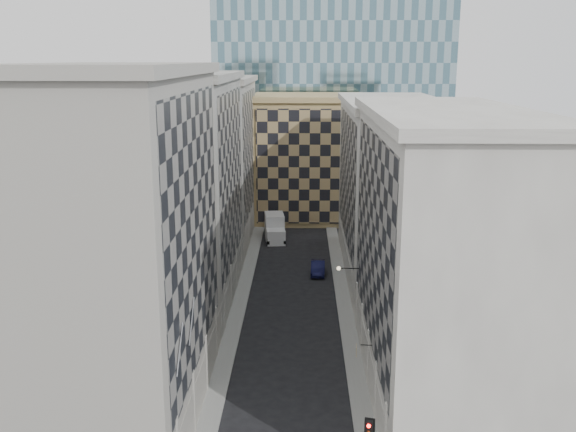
# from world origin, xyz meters

# --- Properties ---
(sidewalk_west) EXTENTS (1.50, 100.00, 0.15)m
(sidewalk_west) POSITION_xyz_m (-5.25, 30.00, 0.07)
(sidewalk_west) COLOR gray
(sidewalk_west) RESTS_ON ground
(sidewalk_east) EXTENTS (1.50, 100.00, 0.15)m
(sidewalk_east) POSITION_xyz_m (5.25, 30.00, 0.07)
(sidewalk_east) COLOR gray
(sidewalk_east) RESTS_ON ground
(bldg_left_a) EXTENTS (10.80, 22.80, 23.70)m
(bldg_left_a) POSITION_xyz_m (-10.88, 11.00, 11.82)
(bldg_left_a) COLOR #A09C90
(bldg_left_a) RESTS_ON ground
(bldg_left_b) EXTENTS (10.80, 22.80, 22.70)m
(bldg_left_b) POSITION_xyz_m (-10.88, 33.00, 11.32)
(bldg_left_b) COLOR gray
(bldg_left_b) RESTS_ON ground
(bldg_left_c) EXTENTS (10.80, 22.80, 21.70)m
(bldg_left_c) POSITION_xyz_m (-10.88, 55.00, 10.83)
(bldg_left_c) COLOR #A09C90
(bldg_left_c) RESTS_ON ground
(bldg_right_a) EXTENTS (10.80, 26.80, 20.70)m
(bldg_right_a) POSITION_xyz_m (10.88, 15.00, 10.32)
(bldg_right_a) COLOR #B5B0A6
(bldg_right_a) RESTS_ON ground
(bldg_right_b) EXTENTS (10.80, 28.80, 19.70)m
(bldg_right_b) POSITION_xyz_m (10.89, 42.00, 9.85)
(bldg_right_b) COLOR #B5B0A6
(bldg_right_b) RESTS_ON ground
(tan_block) EXTENTS (16.80, 14.80, 18.80)m
(tan_block) POSITION_xyz_m (2.00, 67.90, 9.44)
(tan_block) COLOR tan
(tan_block) RESTS_ON ground
(church_tower) EXTENTS (7.20, 7.20, 51.50)m
(church_tower) POSITION_xyz_m (0.00, 82.00, 26.95)
(church_tower) COLOR #312B26
(church_tower) RESTS_ON ground
(flagpoles_left) EXTENTS (0.10, 6.33, 2.33)m
(flagpoles_left) POSITION_xyz_m (-5.90, 6.00, 8.00)
(flagpoles_left) COLOR gray
(flagpoles_left) RESTS_ON ground
(bracket_lamp) EXTENTS (1.98, 0.36, 0.36)m
(bracket_lamp) POSITION_xyz_m (4.38, 24.00, 6.20)
(bracket_lamp) COLOR black
(bracket_lamp) RESTS_ON ground
(box_truck) EXTENTS (3.19, 6.42, 3.39)m
(box_truck) POSITION_xyz_m (-2.73, 54.89, 1.48)
(box_truck) COLOR silver
(box_truck) RESTS_ON ground
(dark_car) EXTENTS (1.74, 4.56, 1.49)m
(dark_car) POSITION_xyz_m (2.83, 40.57, 0.74)
(dark_car) COLOR black
(dark_car) RESTS_ON ground
(shop_sign) EXTENTS (1.18, 0.73, 0.81)m
(shop_sign) POSITION_xyz_m (4.96, 12.82, 3.83)
(shop_sign) COLOR black
(shop_sign) RESTS_ON ground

